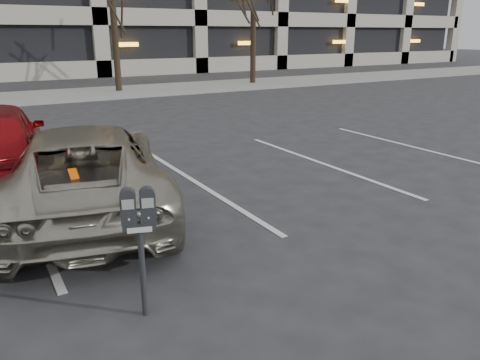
% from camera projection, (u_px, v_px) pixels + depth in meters
% --- Properties ---
extents(ground, '(140.00, 140.00, 0.00)m').
position_uv_depth(ground, '(178.00, 253.00, 5.73)').
color(ground, '#28282B').
rests_on(ground, ground).
extents(sidewalk, '(80.00, 4.00, 0.12)m').
position_uv_depth(sidewalk, '(22.00, 98.00, 18.89)').
color(sidewalk, gray).
rests_on(sidewalk, ground).
extents(stall_lines, '(16.90, 5.20, 0.00)m').
position_uv_depth(stall_lines, '(29.00, 214.00, 6.95)').
color(stall_lines, silver).
rests_on(stall_lines, ground).
extents(parking_meter, '(0.34, 0.21, 1.25)m').
position_uv_depth(parking_meter, '(139.00, 222.00, 4.19)').
color(parking_meter, black).
rests_on(parking_meter, ground).
extents(suv_silver, '(3.20, 5.16, 1.34)m').
position_uv_depth(suv_silver, '(84.00, 170.00, 6.82)').
color(suv_silver, '#A6A08E').
rests_on(suv_silver, ground).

